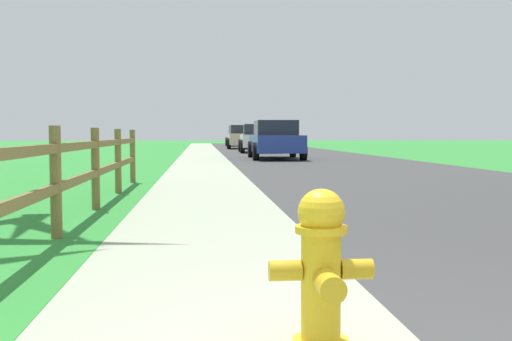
{
  "coord_description": "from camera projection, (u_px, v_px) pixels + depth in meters",
  "views": [
    {
      "loc": [
        -1.08,
        -1.98,
        1.03
      ],
      "look_at": [
        -0.39,
        5.48,
        0.57
      ],
      "focal_mm": 42.36,
      "sensor_mm": 36.0,
      "label": 1
    }
  ],
  "objects": [
    {
      "name": "ground_plane",
      "position": [
        224.0,
        156.0,
        26.98
      ],
      "size": [
        120.0,
        120.0,
        0.0
      ],
      "primitive_type": "plane",
      "color": "#2E8734"
    },
    {
      "name": "parked_car_white",
      "position": [
        259.0,
        138.0,
        32.41
      ],
      "size": [
        2.16,
        4.3,
        1.51
      ],
      "color": "white",
      "rests_on": "ground"
    },
    {
      "name": "parked_suv_blue",
      "position": [
        275.0,
        140.0,
        24.33
      ],
      "size": [
        2.11,
        4.93,
        1.54
      ],
      "color": "navy",
      "rests_on": "ground"
    },
    {
      "name": "parked_car_beige",
      "position": [
        242.0,
        137.0,
        40.53
      ],
      "size": [
        2.12,
        4.59,
        1.58
      ],
      "color": "#C6B793",
      "rests_on": "ground"
    },
    {
      "name": "curb_concrete",
      "position": [
        160.0,
        155.0,
        28.69
      ],
      "size": [
        6.0,
        66.0,
        0.01
      ],
      "primitive_type": "cube",
      "color": "#9FA98D",
      "rests_on": "ground"
    },
    {
      "name": "grass_verge",
      "position": [
        128.0,
        155.0,
        28.55
      ],
      "size": [
        5.0,
        66.0,
        0.0
      ],
      "primitive_type": "cube",
      "color": "#2E8734",
      "rests_on": "ground"
    },
    {
      "name": "rail_fence",
      "position": [
        79.0,
        167.0,
        6.95
      ],
      "size": [
        0.11,
        11.28,
        1.1
      ],
      "color": "brown",
      "rests_on": "ground"
    },
    {
      "name": "parked_car_silver",
      "position": [
        239.0,
        136.0,
        48.77
      ],
      "size": [
        2.17,
        4.39,
        1.63
      ],
      "color": "#B7BABF",
      "rests_on": "ground"
    },
    {
      "name": "road_asphalt",
      "position": [
        295.0,
        154.0,
        29.29
      ],
      "size": [
        7.0,
        66.0,
        0.01
      ],
      "primitive_type": "cube",
      "color": "#3A3A3A",
      "rests_on": "ground"
    },
    {
      "name": "fire_hydrant",
      "position": [
        322.0,
        265.0,
        2.89
      ],
      "size": [
        0.5,
        0.42,
        0.76
      ],
      "color": "yellow",
      "rests_on": "ground"
    }
  ]
}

